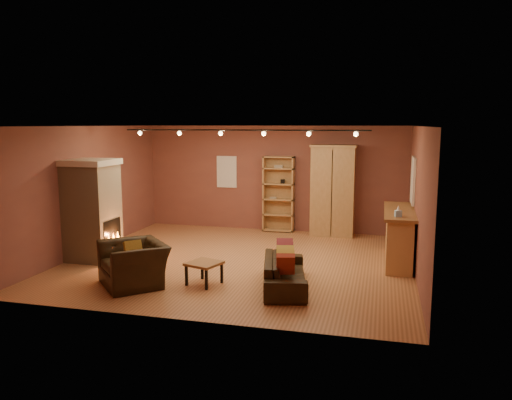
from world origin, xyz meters
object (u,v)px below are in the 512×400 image
(bookcase, at_px, (279,193))
(coffee_table, at_px, (204,265))
(loveseat, at_px, (285,267))
(fireplace, at_px, (92,210))
(bar_counter, at_px, (399,236))
(armoire, at_px, (333,190))
(armchair, at_px, (134,257))

(bookcase, xyz_separation_m, coffee_table, (-0.37, -4.76, -0.67))
(bookcase, distance_m, loveseat, 4.74)
(fireplace, height_order, bar_counter, fireplace)
(bar_counter, height_order, coffee_table, bar_counter)
(fireplace, distance_m, armoire, 5.86)
(fireplace, distance_m, bookcase, 4.94)
(fireplace, relative_size, armchair, 1.54)
(bookcase, bearing_deg, coffee_table, -94.47)
(fireplace, xyz_separation_m, armchair, (1.65, -1.35, -0.55))
(fireplace, xyz_separation_m, bar_counter, (6.24, 1.37, -0.50))
(bookcase, distance_m, coffee_table, 4.82)
(bar_counter, bearing_deg, fireplace, -167.63)
(bookcase, distance_m, armchair, 5.36)
(bar_counter, distance_m, armchair, 5.34)
(bar_counter, height_order, loveseat, bar_counter)
(loveseat, bearing_deg, coffee_table, 85.50)
(coffee_table, bearing_deg, armchair, -164.32)
(armchair, height_order, coffee_table, armchair)
(bookcase, xyz_separation_m, bar_counter, (3.02, -2.37, -0.47))
(armoire, bearing_deg, fireplace, -142.67)
(armoire, relative_size, coffee_table, 3.44)
(armoire, bearing_deg, loveseat, -94.98)
(fireplace, bearing_deg, coffee_table, -19.66)
(bar_counter, distance_m, coffee_table, 4.15)
(bookcase, relative_size, coffee_table, 2.96)
(fireplace, bearing_deg, armoire, 37.33)
(coffee_table, bearing_deg, bookcase, 85.53)
(fireplace, relative_size, loveseat, 1.12)
(bar_counter, xyz_separation_m, armchair, (-4.59, -2.72, -0.04))
(coffee_table, bearing_deg, bar_counter, 35.12)
(fireplace, bearing_deg, armchair, -39.43)
(loveseat, bearing_deg, armoire, -16.95)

